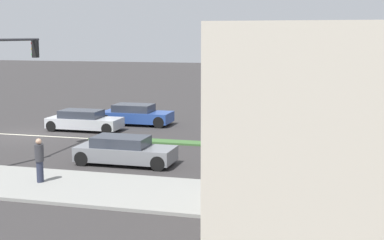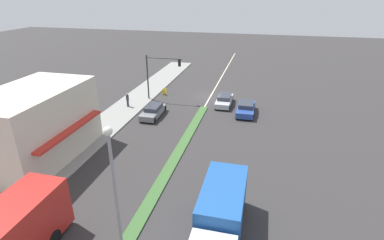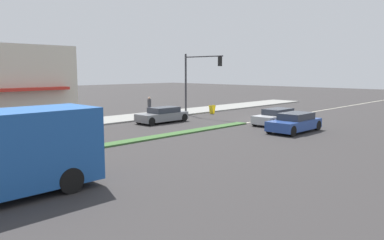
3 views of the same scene
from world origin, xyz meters
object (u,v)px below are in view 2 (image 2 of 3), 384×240
(warning_aframe_sign, at_px, (164,91))
(coupe_blue, at_px, (246,108))
(pedestrian, at_px, (127,99))
(suv_grey, at_px, (153,111))
(street_lamp, at_px, (114,177))
(traffic_signal_main, at_px, (158,70))
(sedan_silver, at_px, (224,100))
(delivery_truck, at_px, (220,217))

(warning_aframe_sign, xyz_separation_m, coupe_blue, (-11.19, 4.18, 0.21))
(pedestrian, relative_size, suv_grey, 0.39)
(street_lamp, xyz_separation_m, suv_grey, (5.00, -18.16, -4.17))
(traffic_signal_main, relative_size, suv_grey, 1.30)
(pedestrian, distance_m, coupe_blue, 14.00)
(pedestrian, xyz_separation_m, coupe_blue, (-13.93, -1.41, -0.37))
(traffic_signal_main, bearing_deg, warning_aframe_sign, -88.25)
(pedestrian, relative_size, sedan_silver, 0.38)
(coupe_blue, xyz_separation_m, suv_grey, (10.00, 3.25, -0.03))
(sedan_silver, xyz_separation_m, coupe_blue, (-2.80, 2.24, 0.04))
(delivery_truck, xyz_separation_m, suv_grey, (10.00, -15.96, -0.87))
(warning_aframe_sign, distance_m, suv_grey, 7.53)
(suv_grey, bearing_deg, sedan_silver, -142.65)
(sedan_silver, xyz_separation_m, suv_grey, (7.20, 5.49, 0.00))
(warning_aframe_sign, bearing_deg, sedan_silver, 167.01)
(pedestrian, relative_size, delivery_truck, 0.22)
(pedestrian, xyz_separation_m, suv_grey, (-3.93, 1.84, -0.40))
(pedestrian, bearing_deg, traffic_signal_main, -130.05)
(traffic_signal_main, height_order, delivery_truck, traffic_signal_main)
(street_lamp, bearing_deg, pedestrian, -65.95)
(pedestrian, distance_m, warning_aframe_sign, 6.25)
(pedestrian, distance_m, sedan_silver, 11.72)
(street_lamp, height_order, warning_aframe_sign, street_lamp)
(sedan_silver, bearing_deg, street_lamp, 84.69)
(traffic_signal_main, xyz_separation_m, pedestrian, (2.80, 3.33, -2.90))
(pedestrian, xyz_separation_m, delivery_truck, (-13.93, 17.80, 0.46))
(warning_aframe_sign, bearing_deg, traffic_signal_main, 91.75)
(pedestrian, height_order, suv_grey, pedestrian)
(warning_aframe_sign, bearing_deg, street_lamp, 103.61)
(coupe_blue, bearing_deg, traffic_signal_main, -9.81)
(traffic_signal_main, xyz_separation_m, street_lamp, (-6.12, 23.33, 0.88))
(coupe_blue, relative_size, suv_grey, 1.02)
(traffic_signal_main, height_order, coupe_blue, traffic_signal_main)
(traffic_signal_main, relative_size, pedestrian, 3.33)
(warning_aframe_sign, height_order, sedan_silver, sedan_silver)
(warning_aframe_sign, distance_m, delivery_truck, 25.95)
(suv_grey, bearing_deg, coupe_blue, -161.99)
(warning_aframe_sign, bearing_deg, coupe_blue, 159.52)
(traffic_signal_main, relative_size, sedan_silver, 1.28)
(coupe_blue, bearing_deg, pedestrian, 5.78)
(delivery_truck, distance_m, coupe_blue, 19.23)
(suv_grey, bearing_deg, traffic_signal_main, -77.74)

